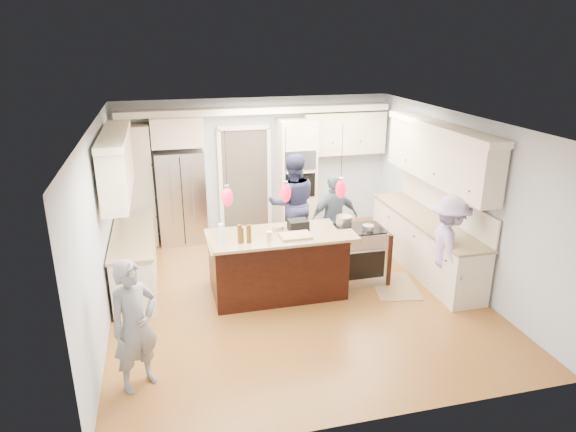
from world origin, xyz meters
name	(u,v)px	position (x,y,z in m)	size (l,w,h in m)	color
ground_plane	(293,291)	(0.00, 0.00, 0.00)	(6.00, 6.00, 0.00)	olive
room_shell	(294,181)	(0.00, 0.00, 1.82)	(5.54, 6.04, 2.72)	#B2BCC6
refrigerator	(182,196)	(-1.55, 2.64, 0.90)	(0.90, 0.70, 1.80)	#B7B7BC
oven_column	(296,176)	(0.75, 2.67, 1.15)	(0.72, 0.69, 2.30)	beige
back_upper_cabinets	(221,154)	(-0.75, 2.76, 1.67)	(5.30, 0.61, 2.54)	beige
right_counter_run	(430,211)	(2.44, 0.30, 1.06)	(0.64, 3.10, 2.51)	beige
left_cabinets	(129,225)	(-2.44, 0.80, 1.06)	(0.64, 2.30, 2.51)	beige
kitchen_island	(277,263)	(-0.25, 0.07, 0.49)	(2.10, 1.46, 1.12)	black
island_range	(360,254)	(1.16, 0.15, 0.46)	(0.82, 0.71, 0.92)	#B7B7BC
pendant_lights	(286,193)	(-0.25, -0.51, 1.80)	(1.75, 0.15, 1.03)	black
person_bar_end	(135,326)	(-2.30, -1.80, 0.79)	(0.57, 0.38, 1.57)	slate
person_far_left	(293,204)	(0.40, 1.60, 0.93)	(0.90, 0.70, 1.86)	#272B4C
person_far_right	(334,219)	(1.00, 1.01, 0.79)	(0.92, 0.38, 1.57)	#4D606C
person_range_side	(449,247)	(2.25, -0.69, 0.81)	(1.05, 0.60, 1.62)	#A089B9
floor_rug	(394,286)	(1.63, -0.24, 0.01)	(0.67, 0.98, 0.01)	#917B4F
water_bottle	(221,235)	(-1.15, -0.51, 1.27)	(0.07, 0.07, 0.31)	silver
beer_bottle_a	(240,234)	(-0.90, -0.50, 1.25)	(0.07, 0.07, 0.27)	#472D0C
beer_bottle_b	(249,234)	(-0.77, -0.51, 1.25)	(0.07, 0.07, 0.26)	#472D0C
beer_bottle_c	(242,235)	(-0.87, -0.50, 1.23)	(0.06, 0.06, 0.22)	#472D0C
drink_can	(269,236)	(-0.49, -0.51, 1.19)	(0.07, 0.07, 0.14)	#B7B7BC
cutting_board	(295,236)	(-0.09, -0.47, 1.14)	(0.44, 0.31, 0.03)	tan
pot_large	(344,221)	(0.94, 0.34, 1.00)	(0.26, 0.26, 0.15)	#B7B7BC
pot_small	(368,228)	(1.22, 0.01, 0.96)	(0.17, 0.17, 0.09)	#B7B7BC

